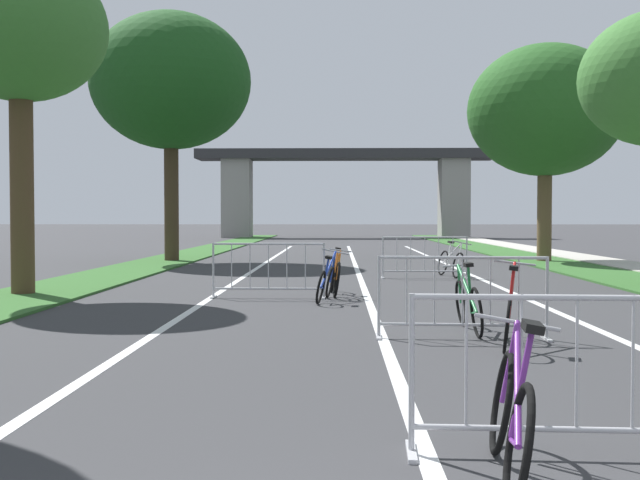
{
  "coord_description": "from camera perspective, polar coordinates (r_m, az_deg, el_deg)",
  "views": [
    {
      "loc": [
        -0.58,
        -1.83,
        1.55
      ],
      "look_at": [
        -0.95,
        14.87,
        1.04
      ],
      "focal_mm": 43.02,
      "sensor_mm": 36.0,
      "label": 1
    }
  ],
  "objects": [
    {
      "name": "lane_stripe_right_lane",
      "position": [
        21.21,
        10.94,
        -2.45
      ],
      "size": [
        0.14,
        38.05,
        0.01
      ],
      "primitive_type": "cube",
      "color": "silver",
      "rests_on": "ground"
    },
    {
      "name": "lane_stripe_left_lane",
      "position": [
        21.05,
        -5.26,
        -2.46
      ],
      "size": [
        0.14,
        38.05,
        0.01
      ],
      "primitive_type": "cube",
      "color": "silver",
      "rests_on": "ground"
    },
    {
      "name": "tree_left_oak_mid",
      "position": [
        27.08,
        -11.04,
        11.47
      ],
      "size": [
        5.45,
        5.45,
        8.48
      ],
      "color": "#3D2D1E",
      "rests_on": "ground"
    },
    {
      "name": "grass_verge_left",
      "position": [
        29.38,
        -10.31,
        -1.24
      ],
      "size": [
        2.14,
        65.77,
        0.05
      ],
      "primitive_type": "cube",
      "color": "#2D5B26",
      "rests_on": "ground"
    },
    {
      "name": "bicycle_white_2",
      "position": [
        19.89,
        9.7,
        -1.65
      ],
      "size": [
        0.74,
        1.73,
        0.96
      ],
      "rotation": [
        0.0,
        0.0,
        3.36
      ],
      "color": "black",
      "rests_on": "ground"
    },
    {
      "name": "crowd_barrier_second",
      "position": [
        9.86,
        10.54,
        -4.28
      ],
      "size": [
        2.18,
        0.54,
        1.05
      ],
      "rotation": [
        0.0,
        0.0,
        -0.05
      ],
      "color": "#ADADB2",
      "rests_on": "ground"
    },
    {
      "name": "lane_stripe_center",
      "position": [
        20.92,
        2.87,
        -2.48
      ],
      "size": [
        0.14,
        38.05,
        0.01
      ],
      "primitive_type": "cube",
      "color": "silver",
      "rests_on": "ground"
    },
    {
      "name": "bicycle_red_5",
      "position": [
        9.42,
        13.87,
        -5.34
      ],
      "size": [
        0.68,
        1.71,
        1.01
      ],
      "rotation": [
        0.0,
        0.0,
        -0.24
      ],
      "color": "black",
      "rests_on": "ground"
    },
    {
      "name": "bicycle_orange_4",
      "position": [
        15.06,
        1.14,
        -2.69
      ],
      "size": [
        0.45,
        1.74,
        0.95
      ],
      "rotation": [
        0.0,
        0.0,
        3.21
      ],
      "color": "black",
      "rests_on": "ground"
    },
    {
      "name": "crowd_barrier_third",
      "position": [
        14.54,
        -3.86,
        -2.32
      ],
      "size": [
        2.17,
        0.48,
        1.05
      ],
      "rotation": [
        0.0,
        0.0,
        -0.02
      ],
      "color": "#ADADB2",
      "rests_on": "ground"
    },
    {
      "name": "tree_right_oak_near",
      "position": [
        27.29,
        16.42,
        9.19
      ],
      "size": [
        5.22,
        5.22,
        7.35
      ],
      "color": "brown",
      "rests_on": "ground"
    },
    {
      "name": "bicycle_blue_0",
      "position": [
        13.97,
        0.45,
        -3.16
      ],
      "size": [
        0.64,
        1.67,
        0.95
      ],
      "rotation": [
        0.0,
        0.0,
        -0.15
      ],
      "color": "black",
      "rests_on": "ground"
    },
    {
      "name": "crowd_barrier_nearest",
      "position": [
        5.24,
        18.55,
        -9.68
      ],
      "size": [
        2.18,
        0.54,
        1.05
      ],
      "rotation": [
        0.0,
        0.0,
        -0.05
      ],
      "color": "#ADADB2",
      "rests_on": "ground"
    },
    {
      "name": "overpass_bridge",
      "position": [
        56.25,
        1.88,
        4.57
      ],
      "size": [
        21.68,
        3.08,
        6.42
      ],
      "color": "#2D2D30",
      "rests_on": "ground"
    },
    {
      "name": "bicycle_green_6",
      "position": [
        10.47,
        10.96,
        -4.72
      ],
      "size": [
        0.43,
        1.75,
        0.95
      ],
      "rotation": [
        0.0,
        0.0,
        0.02
      ],
      "color": "black",
      "rests_on": "ground"
    },
    {
      "name": "sidewalk_path_right",
      "position": [
        30.14,
        18.58,
        -1.2
      ],
      "size": [
        1.65,
        65.77,
        0.08
      ],
      "primitive_type": "cube",
      "color": "#ADA89E",
      "rests_on": "ground"
    },
    {
      "name": "grass_verge_right",
      "position": [
        29.63,
        15.08,
        -1.25
      ],
      "size": [
        2.14,
        65.77,
        0.05
      ],
      "primitive_type": "cube",
      "color": "#2D5B26",
      "rests_on": "ground"
    },
    {
      "name": "crowd_barrier_fourth",
      "position": [
        19.36,
        7.8,
        -1.31
      ],
      "size": [
        2.17,
        0.48,
        1.05
      ],
      "rotation": [
        0.0,
        0.0,
        0.02
      ],
      "color": "#ADADB2",
      "rests_on": "ground"
    },
    {
      "name": "bicycle_purple_3",
      "position": [
        4.73,
        13.98,
        -12.59
      ],
      "size": [
        0.59,
        1.67,
        0.97
      ],
      "rotation": [
        0.0,
        0.0,
        -0.13
      ],
      "color": "black",
      "rests_on": "ground"
    },
    {
      "name": "tree_left_maple_mid",
      "position": [
        16.44,
        -21.41,
        14.23
      ],
      "size": [
        3.34,
        3.34,
        6.63
      ],
      "color": "#4C3823",
      "rests_on": "ground"
    }
  ]
}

